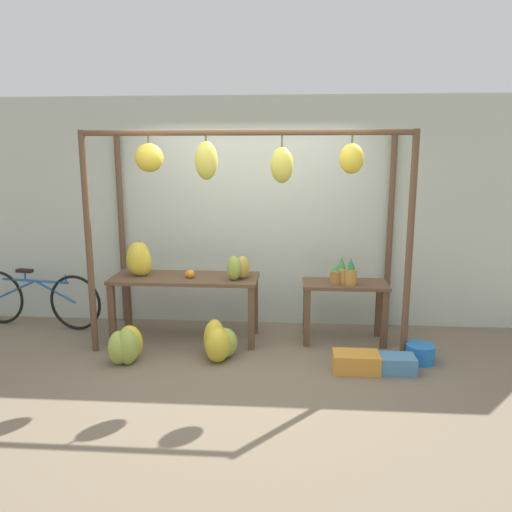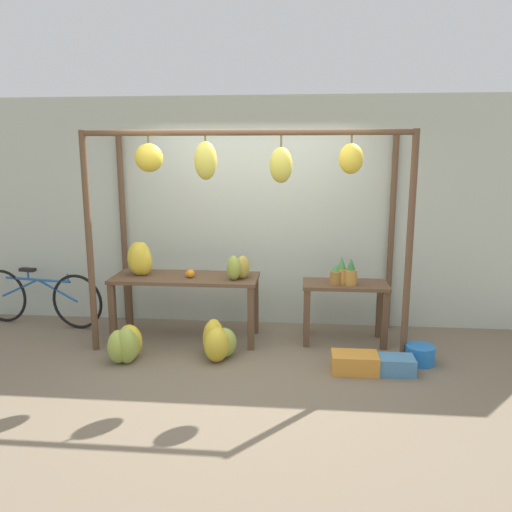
% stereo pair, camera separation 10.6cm
% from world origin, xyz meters
% --- Properties ---
extents(ground_plane, '(20.00, 20.00, 0.00)m').
position_xyz_m(ground_plane, '(0.00, 0.00, 0.00)').
color(ground_plane, '#756651').
extents(shop_wall_back, '(8.00, 0.08, 2.80)m').
position_xyz_m(shop_wall_back, '(0.00, 1.46, 1.40)').
color(shop_wall_back, '#B7C1B2').
rests_on(shop_wall_back, ground_plane).
extents(stall_awning, '(3.38, 1.19, 2.35)m').
position_xyz_m(stall_awning, '(-0.04, 0.53, 1.76)').
color(stall_awning, brown).
rests_on(stall_awning, ground_plane).
extents(display_table_main, '(1.65, 0.63, 0.75)m').
position_xyz_m(display_table_main, '(-0.73, 0.76, 0.64)').
color(display_table_main, brown).
rests_on(display_table_main, ground_plane).
extents(display_table_side, '(0.95, 0.48, 0.69)m').
position_xyz_m(display_table_side, '(1.08, 0.83, 0.53)').
color(display_table_side, brown).
rests_on(display_table_side, ground_plane).
extents(banana_pile_on_table, '(0.32, 0.33, 0.38)m').
position_xyz_m(banana_pile_on_table, '(-1.25, 0.78, 0.93)').
color(banana_pile_on_table, gold).
rests_on(banana_pile_on_table, display_table_main).
extents(orange_pile, '(0.11, 0.13, 0.10)m').
position_xyz_m(orange_pile, '(-0.66, 0.71, 0.79)').
color(orange_pile, orange).
rests_on(orange_pile, display_table_main).
extents(pineapple_cluster, '(0.30, 0.18, 0.31)m').
position_xyz_m(pineapple_cluster, '(1.05, 0.77, 0.81)').
color(pineapple_cluster, '#B27F38').
rests_on(pineapple_cluster, display_table_side).
extents(banana_pile_ground_left, '(0.40, 0.45, 0.39)m').
position_xyz_m(banana_pile_ground_left, '(-1.21, 0.06, 0.18)').
color(banana_pile_ground_left, '#9EB247').
rests_on(banana_pile_ground_left, ground_plane).
extents(banana_pile_ground_right, '(0.44, 0.47, 0.41)m').
position_xyz_m(banana_pile_ground_right, '(-0.28, 0.22, 0.19)').
color(banana_pile_ground_right, '#9EB247').
rests_on(banana_pile_ground_right, ground_plane).
extents(fruit_crate_white, '(0.45, 0.28, 0.19)m').
position_xyz_m(fruit_crate_white, '(1.13, 0.01, 0.09)').
color(fruit_crate_white, orange).
rests_on(fruit_crate_white, ground_plane).
extents(blue_bucket, '(0.30, 0.30, 0.19)m').
position_xyz_m(blue_bucket, '(1.81, 0.28, 0.09)').
color(blue_bucket, blue).
rests_on(blue_bucket, ground_plane).
extents(parked_bicycle, '(1.74, 0.30, 0.73)m').
position_xyz_m(parked_bicycle, '(-2.67, 1.06, 0.36)').
color(parked_bicycle, black).
rests_on(parked_bicycle, ground_plane).
extents(papaya_pile, '(0.31, 0.39, 0.27)m').
position_xyz_m(papaya_pile, '(-0.11, 0.70, 0.87)').
color(papaya_pile, '#B2993D').
rests_on(papaya_pile, display_table_main).
extents(fruit_crate_purple, '(0.41, 0.25, 0.17)m').
position_xyz_m(fruit_crate_purple, '(1.50, 0.01, 0.08)').
color(fruit_crate_purple, '#4C84B2').
rests_on(fruit_crate_purple, ground_plane).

